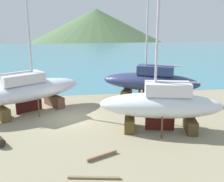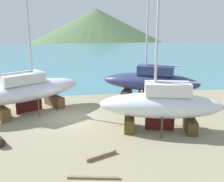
{
  "view_description": "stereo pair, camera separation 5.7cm",
  "coord_description": "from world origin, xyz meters",
  "px_view_note": "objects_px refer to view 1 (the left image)",
  "views": [
    {
      "loc": [
        0.02,
        -20.55,
        7.65
      ],
      "look_at": [
        3.41,
        0.94,
        1.9
      ],
      "focal_mm": 43.02,
      "sensor_mm": 36.0,
      "label": 1
    },
    {
      "loc": [
        0.08,
        -20.56,
        7.65
      ],
      "look_at": [
        3.41,
        0.94,
        1.9
      ],
      "focal_mm": 43.02,
      "sensor_mm": 36.0,
      "label": 2
    }
  ],
  "objects_px": {
    "sailboat_large_starboard": "(151,81)",
    "sailboat_mid_port": "(27,90)",
    "worker": "(142,98)",
    "sailboat_far_slipway": "(161,104)"
  },
  "relations": [
    {
      "from": "sailboat_large_starboard",
      "to": "sailboat_mid_port",
      "type": "relative_size",
      "value": 1.04
    },
    {
      "from": "sailboat_large_starboard",
      "to": "worker",
      "type": "height_order",
      "value": "sailboat_large_starboard"
    },
    {
      "from": "sailboat_mid_port",
      "to": "worker",
      "type": "bearing_deg",
      "value": -34.47
    },
    {
      "from": "worker",
      "to": "sailboat_far_slipway",
      "type": "bearing_deg",
      "value": 25.65
    },
    {
      "from": "sailboat_large_starboard",
      "to": "worker",
      "type": "bearing_deg",
      "value": 79.89
    },
    {
      "from": "sailboat_far_slipway",
      "to": "worker",
      "type": "height_order",
      "value": "sailboat_far_slipway"
    },
    {
      "from": "sailboat_far_slipway",
      "to": "sailboat_mid_port",
      "type": "bearing_deg",
      "value": -16.25
    },
    {
      "from": "sailboat_large_starboard",
      "to": "worker",
      "type": "relative_size",
      "value": 8.92
    },
    {
      "from": "sailboat_mid_port",
      "to": "sailboat_large_starboard",
      "type": "bearing_deg",
      "value": -24.5
    },
    {
      "from": "sailboat_large_starboard",
      "to": "sailboat_mid_port",
      "type": "height_order",
      "value": "sailboat_large_starboard"
    }
  ]
}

